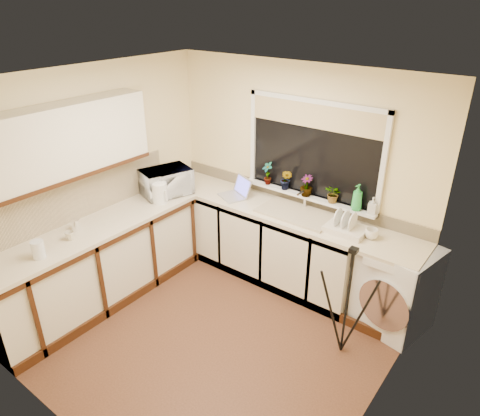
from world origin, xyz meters
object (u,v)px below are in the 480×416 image
object	(u,v)px
steel_jar	(76,225)
plant_d	(334,194)
glass_jug	(38,249)
cup_back	(372,234)
laptop	(237,192)
kettle	(160,193)
plant_c	(306,186)
plant_b	(286,180)
soap_bottle_green	(357,197)
soap_bottle_clear	(372,206)
cup_left	(70,236)
microwave	(166,182)
tripod	(347,302)
dish_rack	(346,229)
plant_a	(268,173)
washing_machine	(396,287)

from	to	relation	value
steel_jar	plant_d	distance (m)	2.67
glass_jug	cup_back	bearing A→B (deg)	43.73
laptop	kettle	xyz separation A→B (m)	(-0.59, -0.66, 0.05)
plant_c	plant_b	bearing A→B (deg)	178.22
laptop	soap_bottle_green	bearing A→B (deg)	32.90
soap_bottle_clear	plant_b	bearing A→B (deg)	-179.25
kettle	cup_left	size ratio (longest dim) A/B	2.49
steel_jar	soap_bottle_clear	xyz separation A→B (m)	(2.33, 1.87, 0.18)
glass_jug	plant_c	size ratio (longest dim) A/B	0.70
plant_b	cup_left	distance (m)	2.35
microwave	cup_left	distance (m)	1.34
plant_b	cup_back	xyz separation A→B (m)	(1.12, -0.21, -0.22)
plant_c	soap_bottle_green	size ratio (longest dim) A/B	0.86
plant_b	soap_bottle_green	xyz separation A→B (m)	(0.85, -0.00, 0.02)
glass_jug	cup_back	distance (m)	3.12
laptop	tripod	world-z (taller)	tripod
steel_jar	microwave	bearing A→B (deg)	86.26
plant_d	kettle	bearing A→B (deg)	-152.34
plant_b	cup_left	xyz separation A→B (m)	(-1.19, -2.01, -0.23)
plant_b	soap_bottle_clear	distance (m)	1.01
dish_rack	laptop	bearing A→B (deg)	179.10
soap_bottle_green	cup_left	distance (m)	2.88
plant_b	tripod	bearing A→B (deg)	-35.30
soap_bottle_green	cup_back	size ratio (longest dim) A/B	2.14
microwave	steel_jar	bearing A→B (deg)	-164.74
tripod	soap_bottle_green	distance (m)	1.11
kettle	plant_a	distance (m)	1.26
plant_c	plant_a	bearing A→B (deg)	178.57
laptop	cup_left	world-z (taller)	laptop
dish_rack	soap_bottle_green	distance (m)	0.35
steel_jar	microwave	xyz separation A→B (m)	(0.08, 1.19, 0.10)
kettle	plant_c	world-z (taller)	plant_c
glass_jug	plant_a	bearing A→B (deg)	69.78
washing_machine	tripod	world-z (taller)	tripod
tripod	microwave	bearing A→B (deg)	-174.63
kettle	microwave	xyz separation A→B (m)	(-0.11, 0.21, 0.04)
steel_jar	laptop	bearing A→B (deg)	64.40
kettle	plant_a	world-z (taller)	plant_a
kettle	soap_bottle_green	distance (m)	2.17
washing_machine	soap_bottle_green	xyz separation A→B (m)	(-0.59, 0.19, 0.74)
glass_jug	plant_c	xyz separation A→B (m)	(1.40, 2.36, 0.19)
laptop	plant_b	world-z (taller)	plant_b
plant_b	soap_bottle_clear	xyz separation A→B (m)	(1.01, 0.01, -0.03)
washing_machine	plant_a	xyz separation A→B (m)	(-1.69, 0.20, 0.74)
kettle	soap_bottle_green	size ratio (longest dim) A/B	0.82
washing_machine	glass_jug	world-z (taller)	glass_jug
laptop	plant_c	xyz separation A→B (m)	(0.80, 0.22, 0.21)
washing_machine	plant_a	size ratio (longest dim) A/B	3.31
laptop	cup_left	distance (m)	1.91
cup_left	plant_d	bearing A→B (deg)	48.67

